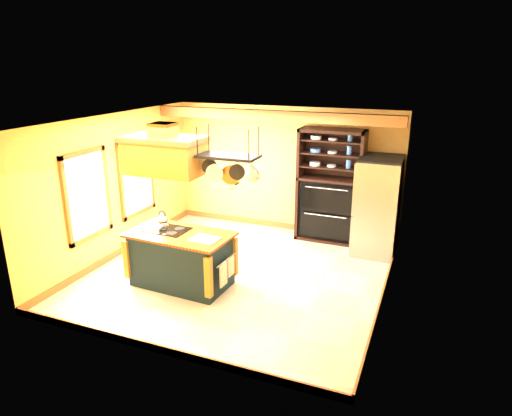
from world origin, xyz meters
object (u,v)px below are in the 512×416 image
Objects in this scene: kitchen_island at (181,259)px; refrigerator at (377,208)px; range_hood at (164,153)px; hutch at (330,198)px; pot_rack at (229,163)px.

kitchen_island is 0.93× the size of refrigerator.
refrigerator reaches higher than kitchen_island.
range_hood is 3.81m from hutch.
kitchen_island is at bearing 0.27° from range_hood.
range_hood and pot_rack have the same top height.
range_hood is 1.32× the size of pot_rack.
pot_rack is (0.91, 0.01, 1.69)m from kitchen_island.
refrigerator is 1.06m from hutch.
refrigerator is at bearing 53.97° from pot_rack.
range_hood is 0.69× the size of refrigerator.
range_hood is 1.11m from pot_rack.
range_hood is 0.56× the size of hutch.
range_hood reaches higher than hutch.
hutch is (1.80, 2.96, 0.43)m from kitchen_island.
kitchen_island is at bearing -121.35° from hutch.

